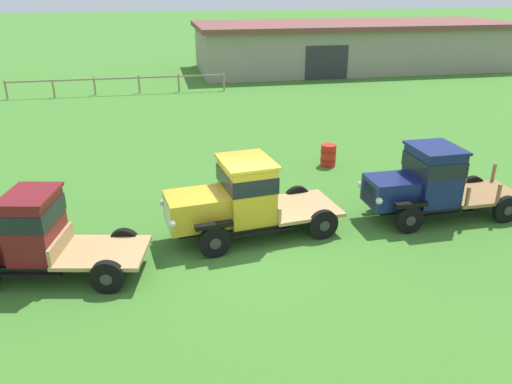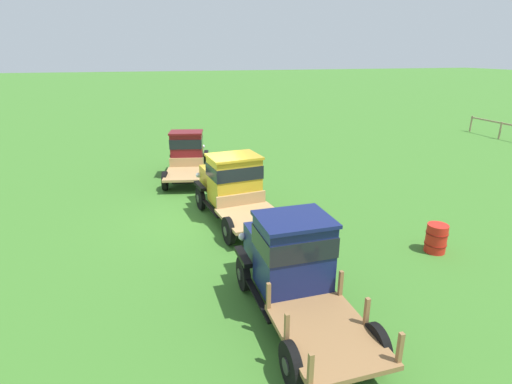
% 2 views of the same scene
% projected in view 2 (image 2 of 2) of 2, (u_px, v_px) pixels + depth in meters
% --- Properties ---
extents(ground_plane, '(240.00, 240.00, 0.00)m').
position_uv_depth(ground_plane, '(206.00, 219.00, 14.04)').
color(ground_plane, '#3D7528').
extents(vintage_truck_foreground_near, '(4.90, 2.52, 2.15)m').
position_uv_depth(vintage_truck_foreground_near, '(188.00, 153.00, 18.58)').
color(vintage_truck_foreground_near, black).
rests_on(vintage_truck_foreground_near, ground).
extents(vintage_truck_second_in_line, '(5.10, 2.52, 2.24)m').
position_uv_depth(vintage_truck_second_in_line, '(232.00, 183.00, 14.01)').
color(vintage_truck_second_in_line, black).
rests_on(vintage_truck_second_in_line, ground).
extents(vintage_truck_midrow_center, '(4.94, 1.97, 2.24)m').
position_uv_depth(vintage_truck_midrow_center, '(291.00, 260.00, 8.84)').
color(vintage_truck_midrow_center, black).
rests_on(vintage_truck_midrow_center, ground).
extents(oil_drum_beside_row, '(0.62, 0.62, 0.85)m').
position_uv_depth(oil_drum_beside_row, '(436.00, 238.00, 11.58)').
color(oil_drum_beside_row, red).
rests_on(oil_drum_beside_row, ground).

